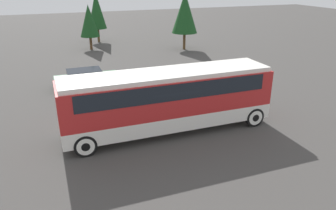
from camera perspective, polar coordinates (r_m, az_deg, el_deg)
The scene contains 7 objects.
ground_plane at distance 17.35m, azimuth -0.00°, elevation -4.45°, with size 120.00×120.00×0.00m, color #423F3D.
tour_bus at distance 16.61m, azimuth 0.31°, elevation 1.60°, with size 10.80×2.54×3.22m.
parked_car_near at distance 20.88m, azimuth -9.39°, elevation 2.02°, with size 4.51×1.91×1.41m.
parked_car_mid at distance 24.53m, azimuth -14.00°, elevation 4.56°, with size 4.58×1.93×1.29m.
tree_left at distance 40.83m, azimuth -12.34°, elevation 15.82°, with size 2.13×2.13×5.86m.
tree_center at distance 36.80m, azimuth -13.60°, elevation 14.05°, with size 2.04×2.04×4.73m.
tree_right at distance 35.84m, azimuth 2.94°, elevation 15.76°, with size 2.70×2.70×6.01m.
Camera 1 is at (-5.50, -14.54, 7.70)m, focal length 35.00 mm.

